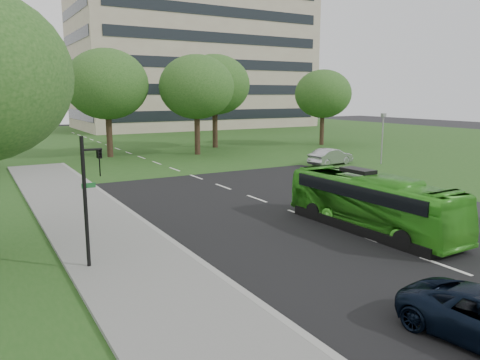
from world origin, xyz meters
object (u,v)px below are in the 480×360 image
(sedan, at_px, (331,157))
(camera_pole, at_px, (383,132))
(tree_park_e, at_px, (323,94))
(tree_park_d, at_px, (215,85))
(tree_park_c, at_px, (197,87))
(traffic_light, at_px, (89,193))
(tree_park_b, at_px, (107,84))
(bus, at_px, (371,203))
(office_building, at_px, (194,55))

(sedan, distance_m, camera_pole, 4.80)
(tree_park_e, bearing_deg, tree_park_d, 162.60)
(tree_park_c, distance_m, traffic_light, 30.46)
(tree_park_b, xyz_separation_m, bus, (3.37, -29.42, -5.44))
(tree_park_c, bearing_deg, traffic_light, -121.54)
(bus, height_order, traffic_light, traffic_light)
(tree_park_e, height_order, traffic_light, tree_park_e)
(bus, distance_m, camera_pole, 20.27)
(tree_park_b, distance_m, camera_pole, 24.58)
(sedan, bearing_deg, bus, 133.79)
(office_building, bearing_deg, tree_park_b, -125.51)
(office_building, xyz_separation_m, tree_park_d, (-12.28, -31.95, -5.75))
(sedan, bearing_deg, tree_park_b, 35.10)
(tree_park_c, height_order, tree_park_d, tree_park_d)
(tree_park_c, bearing_deg, bus, -99.34)
(bus, height_order, sedan, bus)
(camera_pole, bearing_deg, bus, -114.07)
(tree_park_e, bearing_deg, bus, -126.40)
(tree_park_b, bearing_deg, tree_park_e, -3.77)
(tree_park_d, bearing_deg, tree_park_b, -169.91)
(tree_park_e, relative_size, traffic_light, 1.91)
(tree_park_d, height_order, camera_pole, tree_park_d)
(tree_park_c, xyz_separation_m, camera_pole, (10.55, -13.49, -3.69))
(office_building, height_order, traffic_light, office_building)
(tree_park_b, height_order, bus, tree_park_b)
(tree_park_b, xyz_separation_m, tree_park_c, (7.81, -2.38, -0.22))
(bus, relative_size, camera_pole, 2.03)
(traffic_light, bearing_deg, sedan, 13.85)
(tree_park_b, distance_m, tree_park_e, 23.97)
(tree_park_d, bearing_deg, tree_park_c, -133.08)
(tree_park_c, bearing_deg, tree_park_b, 163.06)
(office_building, xyz_separation_m, tree_park_b, (-24.32, -34.09, -5.87))
(bus, bearing_deg, traffic_light, 172.42)
(tree_park_b, bearing_deg, tree_park_c, -16.94)
(sedan, distance_m, traffic_light, 26.48)
(sedan, relative_size, camera_pole, 0.99)
(office_building, relative_size, traffic_light, 9.02)
(tree_park_b, bearing_deg, office_building, 54.49)
(tree_park_b, relative_size, traffic_light, 2.21)
(tree_park_d, bearing_deg, traffic_light, -123.50)
(tree_park_c, relative_size, camera_pole, 2.24)
(office_building, xyz_separation_m, sedan, (-9.93, -48.21, -11.81))
(tree_park_c, height_order, camera_pole, tree_park_c)
(office_building, xyz_separation_m, tree_park_c, (-16.51, -36.47, -6.09))
(office_building, xyz_separation_m, tree_park_e, (-0.42, -35.66, -6.72))
(tree_park_c, relative_size, tree_park_e, 1.11)
(tree_park_e, height_order, sedan, tree_park_e)
(sedan, height_order, camera_pole, camera_pole)
(tree_park_d, distance_m, tree_park_e, 12.46)
(tree_park_d, xyz_separation_m, tree_park_e, (11.86, -3.72, -0.96))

